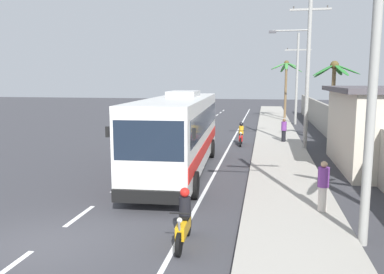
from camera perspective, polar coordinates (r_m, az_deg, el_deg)
The scene contains 14 objects.
ground_plane at distance 11.71m, azimuth -21.06°, elevation -14.33°, with size 160.00×160.00×0.00m, color #3A3A3F.
sidewalk_kerb at distance 19.64m, azimuth 13.10°, elevation -4.61°, with size 3.20×90.00×0.14m, color #A8A399.
lane_markings at distance 24.22m, azimuth 1.73°, elevation -2.12°, with size 3.73×71.00×0.01m.
boundary_wall at distance 23.83m, azimuth 21.94°, elevation 0.05°, with size 0.24×60.00×2.42m, color #9E998E.
coach_bus_foreground at distance 18.72m, azimuth -1.87°, elevation 0.94°, with size 3.44×12.37×3.82m.
motorcycle_beside_bus at distance 26.73m, azimuth 7.11°, elevation 0.18°, with size 0.56×1.96×1.54m.
motorcycle_trailing at distance 10.77m, azimuth -1.17°, elevation -12.14°, with size 0.56×1.96×1.53m.
pedestrian_near_kerb at distance 13.53m, azimuth 18.45°, elevation -6.64°, with size 0.36×0.36×1.66m.
pedestrian_far_walk at distance 27.83m, azimuth 13.15°, elevation 1.04°, with size 0.36×0.36×1.59m.
utility_pole_nearest at distance 11.05m, azimuth 24.48°, elevation 10.65°, with size 3.74×0.24×9.38m.
utility_pole_mid at distance 25.39m, azimuth 16.28°, elevation 10.19°, with size 3.63×0.24×10.10m.
utility_pole_far at distance 39.90m, azimuth 14.95°, elevation 8.34°, with size 2.49×0.24×8.79m.
palm_nearest at distance 45.03m, azimuth 13.48°, elevation 8.78°, with size 3.53×3.69×6.44m.
palm_third at distance 28.23m, azimuth 19.84°, elevation 7.38°, with size 3.20×3.10×5.62m.
Camera 1 is at (5.84, -9.14, 4.40)m, focal length 36.85 mm.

